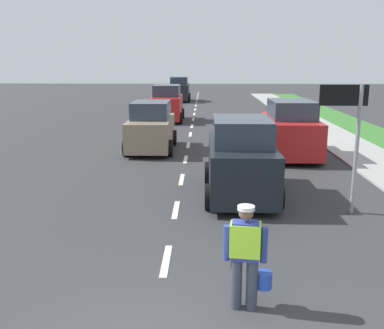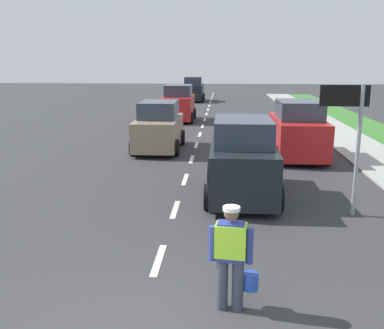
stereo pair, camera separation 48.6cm
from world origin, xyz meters
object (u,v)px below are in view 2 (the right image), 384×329
Objects in this scene: car_oncoming_lead at (159,128)px; car_oncoming_third at (193,90)px; lane_direction_sign at (350,119)px; road_worker at (232,253)px; car_oncoming_second at (178,104)px; car_parked_far at (298,131)px; car_outgoing_ahead at (242,161)px.

car_oncoming_third reaches higher than car_oncoming_lead.
lane_direction_sign is 9.90m from car_oncoming_lead.
lane_direction_sign reaches higher than car_oncoming_third.
car_oncoming_lead is at bearing 125.96° from lane_direction_sign.
car_oncoming_second reaches higher than road_worker.
car_parked_far is (5.78, -10.55, -0.01)m from car_oncoming_second.
lane_direction_sign reaches higher than car_parked_far.
road_worker is 22.14m from car_oncoming_second.
car_oncoming_third is (-5.85, 31.34, -1.36)m from lane_direction_sign.
road_worker is at bearing -85.21° from car_oncoming_third.
car_oncoming_second is 0.95× the size of car_outgoing_ahead.
road_worker is 5.56m from lane_direction_sign.
car_oncoming_third is at bearing 100.57° from lane_direction_sign.
car_oncoming_second reaches higher than car_outgoing_ahead.
car_oncoming_second is at bearing 97.83° from road_worker.
car_parked_far is at bearing -10.92° from car_oncoming_lead.
road_worker is 36.02m from car_oncoming_third.
car_oncoming_second is 0.92× the size of car_parked_far.
car_outgoing_ahead reaches higher than road_worker.
car_oncoming_third is at bearing 94.79° from road_worker.
lane_direction_sign reaches higher than car_oncoming_lead.
lane_direction_sign is at bearing -89.35° from car_parked_far.
lane_direction_sign is at bearing 57.99° from road_worker.
car_oncoming_lead is (-3.28, 6.52, -0.07)m from car_outgoing_ahead.
car_oncoming_second is at bearing -90.04° from car_oncoming_third.
car_outgoing_ahead is (-2.47, 1.41, -1.37)m from lane_direction_sign.
car_oncoming_lead is at bearing 116.72° from car_outgoing_ahead.
car_oncoming_second reaches higher than car_parked_far.
car_oncoming_third reaches higher than car_parked_far.
lane_direction_sign is at bearing -79.43° from car_oncoming_third.
lane_direction_sign is 6.97m from car_parked_far.
lane_direction_sign is 0.82× the size of car_oncoming_second.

